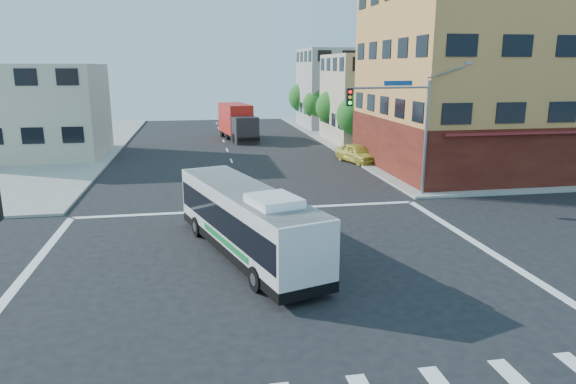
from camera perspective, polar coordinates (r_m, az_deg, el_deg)
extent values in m
plane|color=black|center=(19.86, -1.27, -9.32)|extent=(120.00, 120.00, 0.00)
cube|color=gray|center=(65.58, 25.31, 5.71)|extent=(50.00, 50.00, 0.15)
cube|color=#CA8A48|center=(43.08, 22.32, 11.73)|extent=(18.00, 15.00, 14.00)
cube|color=maroon|center=(43.46, 21.72, 5.15)|extent=(18.09, 15.08, 4.00)
cube|color=maroon|center=(37.47, 27.58, 5.80)|extent=(16.00, 1.60, 0.51)
cube|color=#C1AD93|center=(55.78, 10.86, 10.16)|extent=(12.00, 10.00, 9.00)
cube|color=#9C9B97|center=(69.01, 6.70, 11.38)|extent=(12.00, 10.00, 10.00)
cube|color=beige|center=(50.26, -26.78, 8.00)|extent=(12.00, 10.00, 8.00)
cylinder|color=slate|center=(32.18, 15.03, 5.65)|extent=(0.18, 0.18, 7.00)
cylinder|color=slate|center=(30.70, 11.28, 11.30)|extent=(5.01, 0.62, 0.12)
cube|color=black|center=(29.67, 6.83, 10.42)|extent=(0.32, 0.30, 1.00)
sphere|color=#FF0C0C|center=(29.49, 6.94, 10.98)|extent=(0.20, 0.20, 0.20)
sphere|color=yellow|center=(29.51, 6.93, 10.40)|extent=(0.20, 0.20, 0.20)
sphere|color=#19FF33|center=(29.53, 6.91, 9.82)|extent=(0.20, 0.20, 0.20)
cube|color=#14468E|center=(30.92, 12.15, 11.74)|extent=(1.80, 0.22, 0.28)
cube|color=gray|center=(33.25, 19.36, 13.39)|extent=(0.50, 0.22, 0.14)
cylinder|color=#362213|center=(48.79, 7.43, 5.62)|extent=(0.28, 0.28, 1.92)
sphere|color=#1B601C|center=(48.51, 7.52, 8.43)|extent=(3.60, 3.60, 3.60)
sphere|color=#1B601C|center=(48.27, 8.12, 9.46)|extent=(2.52, 2.52, 2.52)
cylinder|color=#362213|center=(56.40, 5.00, 6.81)|extent=(0.28, 0.28, 1.99)
sphere|color=#1B601C|center=(56.15, 5.05, 9.37)|extent=(3.80, 3.80, 3.80)
sphere|color=#1B601C|center=(55.90, 5.56, 10.31)|extent=(2.66, 2.66, 2.66)
cylinder|color=#362213|center=(64.11, 3.14, 7.64)|extent=(0.28, 0.28, 1.89)
sphere|color=#1B601C|center=(63.91, 3.16, 9.69)|extent=(3.40, 3.40, 3.40)
sphere|color=#1B601C|center=(63.65, 3.59, 10.44)|extent=(2.38, 2.38, 2.38)
cylinder|color=#362213|center=(71.88, 1.67, 8.37)|extent=(0.28, 0.28, 2.03)
sphere|color=#1B601C|center=(71.68, 1.69, 10.45)|extent=(4.00, 4.00, 4.00)
sphere|color=#1B601C|center=(71.42, 2.06, 11.24)|extent=(2.80, 2.80, 2.80)
cube|color=black|center=(21.81, -4.62, -5.82)|extent=(5.38, 10.99, 0.40)
cube|color=silver|center=(21.47, -4.67, -3.05)|extent=(5.36, 10.96, 2.56)
cube|color=black|center=(21.43, -4.68, -2.65)|extent=(5.31, 10.67, 1.12)
cube|color=black|center=(26.29, -9.16, 0.11)|extent=(2.03, 0.67, 1.21)
cube|color=#E5590C|center=(26.12, -9.26, 2.04)|extent=(1.65, 0.55, 0.25)
cube|color=silver|center=(21.15, -4.74, 0.13)|extent=(5.26, 10.74, 0.11)
cube|color=silver|center=(18.71, -1.57, -0.97)|extent=(2.11, 2.36, 0.32)
cube|color=#0F7B34|center=(20.88, -7.10, -5.49)|extent=(1.47, 4.72, 0.25)
cube|color=#0F7B34|center=(21.73, -1.36, -4.60)|extent=(1.47, 4.72, 0.25)
cylinder|color=black|center=(24.56, -10.05, -3.79)|extent=(0.53, 0.97, 0.93)
cylinder|color=#99999E|center=(24.53, -10.33, -3.83)|extent=(0.17, 0.46, 0.47)
cylinder|color=black|center=(25.24, -5.40, -3.16)|extent=(0.53, 0.97, 0.93)
cylinder|color=#99999E|center=(25.28, -5.13, -3.12)|extent=(0.17, 0.46, 0.47)
cylinder|color=black|center=(18.48, -3.53, -9.61)|extent=(0.53, 0.97, 0.93)
cylinder|color=#99999E|center=(18.43, -3.89, -9.68)|extent=(0.17, 0.46, 0.47)
cylinder|color=black|center=(19.37, 2.35, -8.46)|extent=(0.53, 0.97, 0.93)
cylinder|color=#99999E|center=(19.42, 2.67, -8.40)|extent=(0.17, 0.46, 0.47)
cube|color=#252529|center=(53.73, -4.80, 6.87)|extent=(2.78, 2.69, 2.73)
cube|color=black|center=(52.72, -4.52, 7.20)|extent=(2.19, 0.46, 1.05)
cube|color=red|center=(57.48, -5.87, 8.14)|extent=(3.49, 6.23, 3.15)
cube|color=black|center=(56.45, -5.51, 6.38)|extent=(3.71, 8.68, 0.32)
cylinder|color=black|center=(53.76, -5.98, 5.94)|extent=(0.47, 1.09, 1.05)
cylinder|color=black|center=(54.33, -3.71, 6.07)|extent=(0.47, 1.09, 1.05)
cylinder|color=black|center=(56.70, -6.73, 6.33)|extent=(0.47, 1.09, 1.05)
cylinder|color=black|center=(57.24, -4.57, 6.45)|extent=(0.47, 1.09, 1.05)
cylinder|color=black|center=(59.24, -7.33, 6.63)|extent=(0.47, 1.09, 1.05)
cylinder|color=black|center=(59.76, -5.25, 6.74)|extent=(0.47, 1.09, 1.05)
imported|color=gold|center=(43.07, 7.68, 4.29)|extent=(3.04, 4.91, 1.56)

